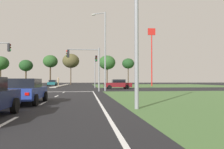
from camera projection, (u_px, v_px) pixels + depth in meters
name	position (u px, v px, depth m)	size (l,w,h in m)	color
ground_plane	(46.00, 89.00, 33.05)	(200.00, 200.00, 0.00)	black
grass_verge_far_right	(158.00, 85.00, 60.31)	(35.00, 35.00, 0.01)	#476B38
median_island_far	(63.00, 85.00, 57.88)	(1.20, 36.00, 0.14)	gray
lane_dash_near	(8.00, 122.00, 7.20)	(0.14, 2.00, 0.01)	silver
lane_dash_second	(43.00, 103.00, 13.16)	(0.14, 2.00, 0.01)	silver
lane_dash_third	(57.00, 96.00, 19.12)	(0.14, 2.00, 0.01)	silver
lane_dash_fourth	(64.00, 92.00, 25.08)	(0.14, 2.00, 0.01)	silver
edge_line_right	(98.00, 99.00, 15.96)	(0.14, 24.00, 0.01)	silver
stop_bar_near	(68.00, 92.00, 26.54)	(6.40, 0.50, 0.01)	silver
crosswalk_bar_third	(4.00, 91.00, 27.42)	(0.70, 2.80, 0.01)	silver
crosswalk_bar_fourth	(14.00, 91.00, 27.55)	(0.70, 2.80, 0.01)	silver
crosswalk_bar_fifth	(23.00, 91.00, 27.68)	(0.70, 2.80, 0.01)	silver
car_blue_second	(24.00, 91.00, 12.96)	(2.06, 4.43, 1.46)	navy
car_maroon_third	(118.00, 84.00, 35.22)	(4.36, 2.03, 1.51)	maroon
car_teal_fourth	(53.00, 83.00, 54.94)	(2.06, 4.48, 1.47)	#19565B
traffic_signal_far_right	(95.00, 66.00, 38.63)	(0.32, 5.40, 5.65)	gray
traffic_signal_near_right	(87.00, 61.00, 27.30)	(4.12, 0.32, 5.41)	gray
street_lamp_near	(132.00, 10.00, 10.68)	(2.17, 0.72, 8.48)	gray
street_lamp_second	(104.00, 47.00, 28.43)	(1.87, 0.86, 10.15)	gray
pedestrian_at_median	(58.00, 81.00, 46.56)	(0.34, 0.34, 1.88)	#9E8966
fastfood_pole_sign	(152.00, 45.00, 53.18)	(1.80, 0.40, 13.86)	red
treeline_near	(1.00, 63.00, 65.46)	(4.75, 4.75, 8.49)	#423323
treeline_second	(26.00, 66.00, 69.56)	(4.21, 4.21, 7.82)	#423323
treeline_third	(50.00, 61.00, 68.72)	(4.49, 4.49, 9.20)	#423323
treeline_fourth	(71.00, 61.00, 70.01)	(5.27, 5.27, 9.77)	#423323
treeline_fifth	(107.00, 63.00, 69.01)	(5.17, 5.17, 9.13)	#423323
treeline_sixth	(128.00, 64.00, 72.78)	(3.96, 3.96, 8.61)	#423323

